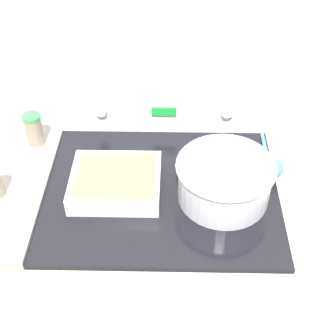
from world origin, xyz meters
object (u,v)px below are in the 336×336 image
(casserole_dish, at_px, (116,181))
(ladle, at_px, (271,167))
(spice_jar_green_cap, at_px, (34,129))
(mixing_bowl, at_px, (225,179))

(casserole_dish, height_order, ladle, ladle)
(casserole_dish, xyz_separation_m, spice_jar_green_cap, (-0.31, 0.22, 0.04))
(ladle, bearing_deg, mixing_bowl, -147.89)
(casserole_dish, bearing_deg, spice_jar_green_cap, 144.29)
(ladle, bearing_deg, spice_jar_green_cap, 170.23)
(casserole_dish, relative_size, spice_jar_green_cap, 2.38)
(mixing_bowl, height_order, spice_jar_green_cap, mixing_bowl)
(mixing_bowl, height_order, casserole_dish, mixing_bowl)
(casserole_dish, distance_m, ladle, 0.52)
(ladle, distance_m, spice_jar_green_cap, 0.84)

